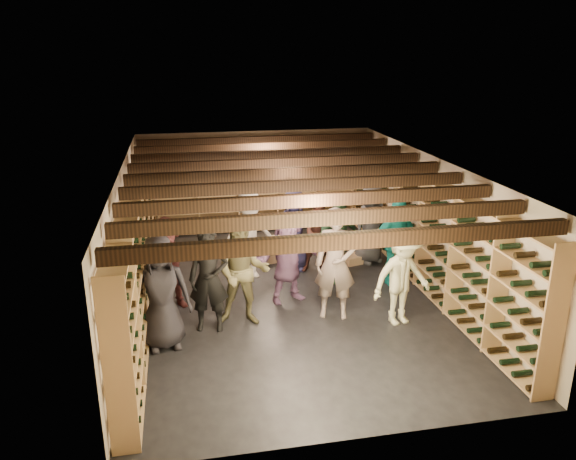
% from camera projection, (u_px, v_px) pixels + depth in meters
% --- Properties ---
extents(ground, '(8.00, 8.00, 0.00)m').
position_uv_depth(ground, '(288.00, 295.00, 10.20)').
color(ground, black).
rests_on(ground, ground).
extents(walls, '(5.52, 8.02, 2.40)m').
position_uv_depth(walls, '(288.00, 232.00, 9.82)').
color(walls, '#BFAD95').
rests_on(walls, ground).
extents(ceiling, '(5.50, 8.00, 0.01)m').
position_uv_depth(ceiling, '(288.00, 165.00, 9.45)').
color(ceiling, beige).
rests_on(ceiling, walls).
extents(ceiling_joists, '(5.40, 7.12, 0.18)m').
position_uv_depth(ceiling_joists, '(288.00, 173.00, 9.49)').
color(ceiling_joists, black).
rests_on(ceiling_joists, ground).
extents(wine_rack_left, '(0.32, 7.50, 2.15)m').
position_uv_depth(wine_rack_left, '(138.00, 249.00, 9.39)').
color(wine_rack_left, '#AF7F55').
rests_on(wine_rack_left, ground).
extents(wine_rack_right, '(0.32, 7.50, 2.15)m').
position_uv_depth(wine_rack_right, '(425.00, 230.00, 10.33)').
color(wine_rack_right, '#AF7F55').
rests_on(wine_rack_right, ground).
extents(wine_rack_back, '(4.70, 0.30, 2.15)m').
position_uv_depth(wine_rack_back, '(257.00, 187.00, 13.43)').
color(wine_rack_back, '#AF7F55').
rests_on(wine_rack_back, ground).
extents(crate_stack_left, '(0.58, 0.47, 0.51)m').
position_uv_depth(crate_stack_left, '(273.00, 249.00, 11.73)').
color(crate_stack_left, tan).
rests_on(crate_stack_left, ground).
extents(crate_stack_right, '(0.56, 0.44, 0.51)m').
position_uv_depth(crate_stack_right, '(331.00, 253.00, 11.54)').
color(crate_stack_right, tan).
rests_on(crate_stack_right, ground).
extents(crate_loose, '(0.57, 0.45, 0.17)m').
position_uv_depth(crate_loose, '(355.00, 259.00, 11.69)').
color(crate_loose, tan).
rests_on(crate_loose, ground).
extents(person_0, '(0.93, 0.68, 1.75)m').
position_uv_depth(person_0, '(161.00, 293.00, 8.21)').
color(person_0, black).
rests_on(person_0, ground).
extents(person_1, '(0.70, 0.53, 1.73)m').
position_uv_depth(person_1, '(209.00, 279.00, 8.72)').
color(person_1, black).
rests_on(person_1, ground).
extents(person_2, '(0.99, 0.84, 1.79)m').
position_uv_depth(person_2, '(243.00, 272.00, 8.90)').
color(person_2, brown).
rests_on(person_2, ground).
extents(person_3, '(1.12, 0.78, 1.59)m').
position_uv_depth(person_3, '(402.00, 278.00, 8.94)').
color(person_3, beige).
rests_on(person_3, ground).
extents(person_4, '(1.06, 0.67, 1.68)m').
position_uv_depth(person_4, '(396.00, 242.00, 10.45)').
color(person_4, '#128682').
rests_on(person_4, ground).
extents(person_5, '(1.57, 0.78, 1.62)m').
position_uv_depth(person_5, '(168.00, 263.00, 9.49)').
color(person_5, brown).
rests_on(person_5, ground).
extents(person_6, '(0.90, 0.68, 1.65)m').
position_uv_depth(person_6, '(294.00, 230.00, 11.16)').
color(person_6, '#201E42').
rests_on(person_6, ground).
extents(person_7, '(0.78, 0.62, 1.87)m').
position_uv_depth(person_7, '(336.00, 264.00, 9.13)').
color(person_7, gray).
rests_on(person_7, ground).
extents(person_8, '(0.80, 0.64, 1.56)m').
position_uv_depth(person_8, '(321.00, 234.00, 11.04)').
color(person_8, '#3F1F19').
rests_on(person_8, ground).
extents(person_9, '(1.24, 0.91, 1.72)m').
position_uv_depth(person_9, '(249.00, 235.00, 10.72)').
color(person_9, '#A09891').
rests_on(person_9, ground).
extents(person_10, '(1.05, 0.69, 1.65)m').
position_uv_depth(person_10, '(338.00, 240.00, 10.58)').
color(person_10, '#22442D').
rests_on(person_10, ground).
extents(person_11, '(1.57, 0.88, 1.61)m').
position_uv_depth(person_11, '(288.00, 257.00, 9.76)').
color(person_11, '#8D6191').
rests_on(person_11, ground).
extents(person_12, '(0.96, 0.82, 1.66)m').
position_uv_depth(person_12, '(371.00, 224.00, 11.52)').
color(person_12, '#36363C').
rests_on(person_12, ground).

